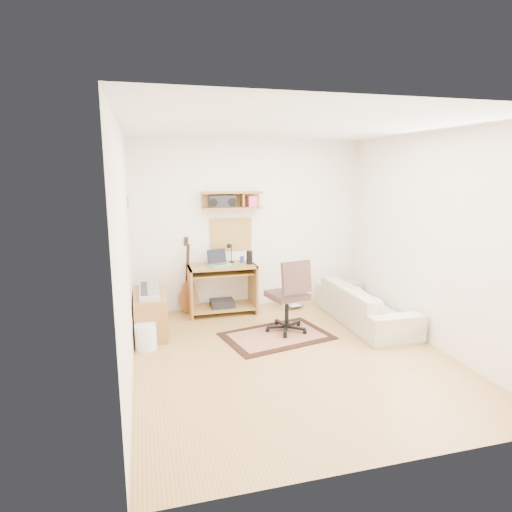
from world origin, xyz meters
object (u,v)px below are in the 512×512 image
object	(u,v)px
cabinet	(150,313)
sofa	(365,298)
task_chair	(287,295)
printer	(289,300)
desk	(222,289)

from	to	relation	value
cabinet	sofa	xyz separation A→B (m)	(2.96, -0.37, 0.09)
task_chair	cabinet	distance (m)	1.84
printer	sofa	world-z (taller)	sofa
cabinet	printer	world-z (taller)	cabinet
task_chair	printer	bearing A→B (deg)	56.23
cabinet	sofa	distance (m)	2.98
cabinet	sofa	size ratio (longest dim) A/B	0.49
desk	sofa	xyz separation A→B (m)	(1.88, -0.93, -0.01)
desk	cabinet	xyz separation A→B (m)	(-1.08, -0.56, -0.10)
cabinet	printer	xyz separation A→B (m)	(2.18, 0.64, -0.19)
task_chair	desk	bearing A→B (deg)	111.99
sofa	desk	bearing A→B (deg)	63.62
cabinet	printer	bearing A→B (deg)	16.28
desk	printer	xyz separation A→B (m)	(1.10, 0.07, -0.29)
sofa	cabinet	bearing A→B (deg)	82.85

